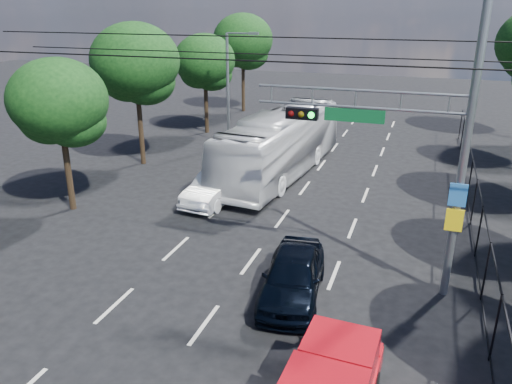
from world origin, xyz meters
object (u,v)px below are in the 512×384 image
at_px(signal_mast, 423,129).
at_px(navy_hatchback, 293,275).
at_px(white_bus, 281,144).
at_px(white_van, 217,186).

height_order(signal_mast, navy_hatchback, signal_mast).
bearing_deg(white_bus, white_van, -103.34).
xyz_separation_m(navy_hatchback, white_bus, (-3.81, 11.53, 0.93)).
distance_m(navy_hatchback, white_bus, 12.18).
relative_size(white_bus, white_van, 2.71).
relative_size(signal_mast, white_van, 2.14).
bearing_deg(signal_mast, white_van, 150.36).
bearing_deg(white_bus, navy_hatchback, -66.41).
relative_size(navy_hatchback, white_bus, 0.36).
bearing_deg(signal_mast, white_bus, 125.90).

